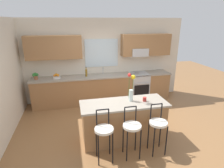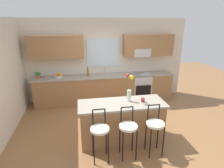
# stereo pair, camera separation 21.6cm
# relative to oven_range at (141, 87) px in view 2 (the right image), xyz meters

# --- Properties ---
(ground_plane) EXTENTS (14.00, 14.00, 0.00)m
(ground_plane) POSITION_rel_oven_range_xyz_m (-1.23, -1.68, -0.46)
(ground_plane) COLOR olive
(wall_left) EXTENTS (0.12, 4.60, 2.70)m
(wall_left) POSITION_rel_oven_range_xyz_m (-3.79, -1.38, 0.89)
(wall_left) COLOR beige
(wall_left) RESTS_ON ground
(back_wall_assembly) EXTENTS (5.60, 0.50, 2.70)m
(back_wall_assembly) POSITION_rel_oven_range_xyz_m (-1.21, 0.31, 1.05)
(back_wall_assembly) COLOR beige
(back_wall_assembly) RESTS_ON ground
(counter_run) EXTENTS (4.56, 0.64, 0.92)m
(counter_run) POSITION_rel_oven_range_xyz_m (-1.23, 0.02, 0.01)
(counter_run) COLOR #996B42
(counter_run) RESTS_ON ground
(sink_faucet) EXTENTS (0.02, 0.13, 0.23)m
(sink_faucet) POSITION_rel_oven_range_xyz_m (-1.21, 0.17, 0.60)
(sink_faucet) COLOR #B7BABC
(sink_faucet) RESTS_ON counter_run
(oven_range) EXTENTS (0.60, 0.64, 0.92)m
(oven_range) POSITION_rel_oven_range_xyz_m (0.00, 0.00, 0.00)
(oven_range) COLOR #B7BABC
(oven_range) RESTS_ON ground
(kitchen_island) EXTENTS (1.90, 0.71, 0.92)m
(kitchen_island) POSITION_rel_oven_range_xyz_m (-1.17, -2.19, 0.00)
(kitchen_island) COLOR #996B42
(kitchen_island) RESTS_ON ground
(bar_stool_near) EXTENTS (0.36, 0.36, 1.04)m
(bar_stool_near) POSITION_rel_oven_range_xyz_m (-1.72, -2.75, 0.18)
(bar_stool_near) COLOR black
(bar_stool_near) RESTS_ON ground
(bar_stool_middle) EXTENTS (0.36, 0.36, 1.04)m
(bar_stool_middle) POSITION_rel_oven_range_xyz_m (-1.17, -2.75, 0.18)
(bar_stool_middle) COLOR black
(bar_stool_middle) RESTS_ON ground
(bar_stool_far) EXTENTS (0.36, 0.36, 1.04)m
(bar_stool_far) POSITION_rel_oven_range_xyz_m (-0.62, -2.75, 0.18)
(bar_stool_far) COLOR black
(bar_stool_far) RESTS_ON ground
(flower_vase) EXTENTS (0.18, 0.10, 0.64)m
(flower_vase) POSITION_rel_oven_range_xyz_m (-0.99, -2.12, 0.76)
(flower_vase) COLOR silver
(flower_vase) RESTS_ON kitchen_island
(mug_ceramic) EXTENTS (0.08, 0.08, 0.09)m
(mug_ceramic) POSITION_rel_oven_range_xyz_m (-0.70, -2.20, 0.51)
(mug_ceramic) COLOR #A52D28
(mug_ceramic) RESTS_ON kitchen_island
(fruit_bowl_oranges) EXTENTS (0.24, 0.24, 0.16)m
(fruit_bowl_oranges) POSITION_rel_oven_range_xyz_m (-2.70, 0.03, 0.51)
(fruit_bowl_oranges) COLOR silver
(fruit_bowl_oranges) RESTS_ON counter_run
(bottle_olive_oil) EXTENTS (0.06, 0.06, 0.31)m
(bottle_olive_oil) POSITION_rel_oven_range_xyz_m (-1.78, 0.02, 0.58)
(bottle_olive_oil) COLOR olive
(bottle_olive_oil) RESTS_ON counter_run
(potted_plant_small) EXTENTS (0.18, 0.12, 0.21)m
(potted_plant_small) POSITION_rel_oven_range_xyz_m (-3.31, 0.03, 0.58)
(potted_plant_small) COLOR #9E5B3D
(potted_plant_small) RESTS_ON counter_run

